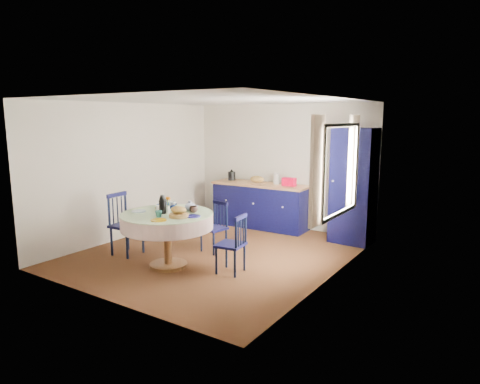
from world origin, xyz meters
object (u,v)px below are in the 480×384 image
Objects in this scene: chair_right at (233,243)px; mug_d at (173,204)px; pantry_cabinet at (353,186)px; chair_left at (125,223)px; dining_table at (168,221)px; kitchen_counter at (260,205)px; mug_a at (160,209)px; mug_c at (194,209)px; chair_far at (215,227)px; mug_b at (159,214)px; cobalt_bowl at (167,206)px.

mug_d is (-1.16, 0.02, 0.44)m from chair_right.
pantry_cabinet is 4.01m from chair_left.
dining_table reaches higher than chair_left.
kitchen_counter is 16.48× the size of mug_a.
kitchen_counter is at bearing 97.96° from mug_c.
mug_c is (0.46, 0.23, 0.00)m from mug_a.
pantry_cabinet is 1.50× the size of dining_table.
chair_right is at bearing -29.12° from chair_far.
dining_table is at bearing -90.61° from kitchen_counter.
cobalt_bowl is at bearing 122.26° from mug_b.
chair_far is 0.96× the size of chair_right.
cobalt_bowl is (-0.38, -0.75, 0.44)m from chair_far.
chair_right is at bearing -108.11° from pantry_cabinet.
mug_d reaches higher than mug_a.
chair_right is at bearing -0.93° from mug_d.
chair_left is at bearing 163.28° from mug_b.
mug_b reaches higher than chair_far.
chair_left is at bearing 175.88° from dining_table.
kitchen_counter is at bearing 92.57° from mug_b.
mug_a is 0.52m from mug_c.
mug_a reaches higher than cobalt_bowl.
chair_left is 1.39m from mug_c.
mug_c is (-0.66, -0.07, 0.44)m from chair_right.
chair_right is at bearing -86.32° from chair_left.
chair_far is at bearing -85.78° from kitchen_counter.
cobalt_bowl is (-0.25, 0.26, 0.16)m from dining_table.
kitchen_counter is at bearing 106.65° from chair_far.
dining_table is 4.94× the size of cobalt_bowl.
mug_c is at bearing -119.66° from pantry_cabinet.
dining_table is (-1.88, -2.78, -0.32)m from pantry_cabinet.
mug_d is at bearing -128.06° from pantry_cabinet.
pantry_cabinet is at bearing 49.85° from cobalt_bowl.
mug_b is at bearing -113.52° from mug_c.
chair_right is (1.99, 0.25, -0.07)m from chair_left.
chair_left is 3.66× the size of cobalt_bowl.
chair_right is at bearing 33.13° from mug_b.
chair_right is at bearing 18.46° from dining_table.
pantry_cabinet is at bearing 59.34° from mug_b.
chair_right is (1.02, -2.50, -0.02)m from kitchen_counter.
chair_left reaches higher than mug_b.
dining_table reaches higher than mug_a.
dining_table is 0.24m from mug_a.
mug_d is at bearing -95.08° from kitchen_counter.
chair_right is 1.24m from mug_a.
mug_b is 0.55m from mug_c.
mug_a is at bearing -96.23° from chair_far.
mug_a is (0.86, -0.06, 0.37)m from chair_left.
mug_a is 0.37m from mug_b.
mug_c is at bearing 26.72° from mug_a.
mug_d is (-0.33, -0.67, 0.46)m from chair_far.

